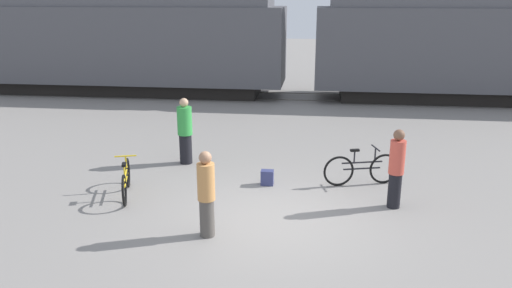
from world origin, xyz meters
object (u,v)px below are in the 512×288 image
Objects in this scene: person_in_green at (185,131)px; bicycle_black at (362,169)px; person_in_red at (396,169)px; freight_train at (300,32)px; bicycle_yellow at (126,180)px; person_in_tan at (206,194)px; backpack at (267,178)px.

bicycle_black is at bearing 17.08° from person_in_green.
person_in_green is (-4.85, 2.16, 0.01)m from person_in_red.
freight_train is 11.81m from bicycle_yellow.
person_in_tan is at bearing -37.11° from bicycle_yellow.
person_in_red is at bearing 5.91° from person_in_green.
freight_train is 168.99× the size of backpack.
freight_train reaches higher than person_in_tan.
person_in_green is (-2.48, -8.89, -1.81)m from freight_train.
backpack is (2.90, 1.00, -0.18)m from bicycle_yellow.
person_in_green is at bearing 70.63° from person_in_tan.
backpack is (-0.29, -10.14, -2.47)m from freight_train.
freight_train is 33.54× the size of bicycle_black.
person_in_tan is at bearing -135.47° from bicycle_black.
person_in_tan is at bearing -40.13° from person_in_green.
backpack is (2.20, -1.24, -0.66)m from person_in_green.
bicycle_yellow is at bearing 5.93° from person_in_red.
bicycle_black is 1.09× the size of person_in_tan.
person_in_red is at bearing -77.94° from freight_train.
person_in_tan is (-2.90, -2.85, 0.42)m from bicycle_black.
person_in_green reaches higher than bicycle_black.
bicycle_yellow is 4.85× the size of backpack.
freight_train is 10.29m from bicycle_black.
bicycle_black is at bearing 14.23° from bicycle_yellow.
freight_train reaches higher than person_in_green.
person_in_red is 5.30m from person_in_green.
bicycle_black is 4.43m from person_in_green.
person_in_tan reaches higher than backpack.
bicycle_yellow is at bearing -160.98° from backpack.
bicycle_yellow is at bearing -105.98° from freight_train.
freight_train is at bearing -72.93° from person_in_red.
person_in_green is at bearing 72.56° from bicycle_yellow.
person_in_green is 2.61m from backpack.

